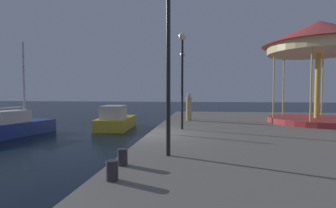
{
  "coord_description": "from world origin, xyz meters",
  "views": [
    {
      "loc": [
        2.22,
        -10.59,
        2.54
      ],
      "look_at": [
        0.44,
        3.15,
        1.92
      ],
      "focal_mm": 26.57,
      "sensor_mm": 36.0,
      "label": 1
    }
  ],
  "objects_px": {
    "motorboat_yellow": "(116,120)",
    "bollard_south": "(112,170)",
    "lamp_post_mid_promenade": "(182,64)",
    "sailboat_blue": "(11,126)",
    "carousel": "(318,47)",
    "lamp_post_far_end": "(183,73)",
    "lamp_post_near_edge": "(168,42)",
    "person_mid_promenade": "(189,108)",
    "bollard_north": "(123,157)"
  },
  "relations": [
    {
      "from": "lamp_post_mid_promenade",
      "to": "bollard_south",
      "type": "bearing_deg",
      "value": -96.98
    },
    {
      "from": "lamp_post_mid_promenade",
      "to": "bollard_south",
      "type": "relative_size",
      "value": 11.48
    },
    {
      "from": "person_mid_promenade",
      "to": "sailboat_blue",
      "type": "bearing_deg",
      "value": -165.93
    },
    {
      "from": "bollard_south",
      "to": "person_mid_promenade",
      "type": "height_order",
      "value": "person_mid_promenade"
    },
    {
      "from": "lamp_post_mid_promenade",
      "to": "person_mid_promenade",
      "type": "distance_m",
      "value": 4.53
    },
    {
      "from": "motorboat_yellow",
      "to": "lamp_post_mid_promenade",
      "type": "bearing_deg",
      "value": -44.83
    },
    {
      "from": "carousel",
      "to": "bollard_south",
      "type": "distance_m",
      "value": 14.21
    },
    {
      "from": "sailboat_blue",
      "to": "lamp_post_mid_promenade",
      "type": "bearing_deg",
      "value": -7.38
    },
    {
      "from": "lamp_post_mid_promenade",
      "to": "bollard_south",
      "type": "height_order",
      "value": "lamp_post_mid_promenade"
    },
    {
      "from": "lamp_post_far_end",
      "to": "bollard_north",
      "type": "bearing_deg",
      "value": -93.31
    },
    {
      "from": "lamp_post_near_edge",
      "to": "person_mid_promenade",
      "type": "height_order",
      "value": "lamp_post_near_edge"
    },
    {
      "from": "lamp_post_mid_promenade",
      "to": "bollard_north",
      "type": "height_order",
      "value": "lamp_post_mid_promenade"
    },
    {
      "from": "person_mid_promenade",
      "to": "lamp_post_near_edge",
      "type": "bearing_deg",
      "value": -91.05
    },
    {
      "from": "motorboat_yellow",
      "to": "lamp_post_near_edge",
      "type": "relative_size",
      "value": 0.97
    },
    {
      "from": "person_mid_promenade",
      "to": "bollard_south",
      "type": "bearing_deg",
      "value": -95.3
    },
    {
      "from": "person_mid_promenade",
      "to": "bollard_north",
      "type": "bearing_deg",
      "value": -96.48
    },
    {
      "from": "carousel",
      "to": "bollard_north",
      "type": "height_order",
      "value": "carousel"
    },
    {
      "from": "lamp_post_mid_promenade",
      "to": "lamp_post_far_end",
      "type": "distance_m",
      "value": 5.08
    },
    {
      "from": "lamp_post_near_edge",
      "to": "lamp_post_far_end",
      "type": "distance_m",
      "value": 10.15
    },
    {
      "from": "sailboat_blue",
      "to": "person_mid_promenade",
      "type": "relative_size",
      "value": 3.3
    },
    {
      "from": "sailboat_blue",
      "to": "person_mid_promenade",
      "type": "bearing_deg",
      "value": 14.07
    },
    {
      "from": "carousel",
      "to": "lamp_post_mid_promenade",
      "type": "distance_m",
      "value": 8.42
    },
    {
      "from": "motorboat_yellow",
      "to": "lamp_post_far_end",
      "type": "relative_size",
      "value": 0.99
    },
    {
      "from": "lamp_post_far_end",
      "to": "bollard_north",
      "type": "distance_m",
      "value": 11.59
    },
    {
      "from": "lamp_post_near_edge",
      "to": "person_mid_promenade",
      "type": "distance_m",
      "value": 9.27
    },
    {
      "from": "bollard_north",
      "to": "person_mid_promenade",
      "type": "relative_size",
      "value": 0.23
    },
    {
      "from": "person_mid_promenade",
      "to": "lamp_post_far_end",
      "type": "bearing_deg",
      "value": 112.62
    },
    {
      "from": "lamp_post_far_end",
      "to": "person_mid_promenade",
      "type": "height_order",
      "value": "lamp_post_far_end"
    },
    {
      "from": "motorboat_yellow",
      "to": "lamp_post_near_edge",
      "type": "bearing_deg",
      "value": -63.45
    },
    {
      "from": "sailboat_blue",
      "to": "motorboat_yellow",
      "type": "height_order",
      "value": "sailboat_blue"
    },
    {
      "from": "sailboat_blue",
      "to": "lamp_post_mid_promenade",
      "type": "relative_size",
      "value": 1.23
    },
    {
      "from": "bollard_north",
      "to": "sailboat_blue",
      "type": "bearing_deg",
      "value": 140.87
    },
    {
      "from": "carousel",
      "to": "lamp_post_near_edge",
      "type": "xyz_separation_m",
      "value": [
        -7.57,
        -8.55,
        -1.27
      ]
    },
    {
      "from": "carousel",
      "to": "person_mid_promenade",
      "type": "distance_m",
      "value": 8.25
    },
    {
      "from": "sailboat_blue",
      "to": "carousel",
      "type": "height_order",
      "value": "carousel"
    },
    {
      "from": "lamp_post_far_end",
      "to": "bollard_north",
      "type": "xyz_separation_m",
      "value": [
        -0.65,
        -11.21,
        -2.87
      ]
    },
    {
      "from": "bollard_south",
      "to": "carousel",
      "type": "bearing_deg",
      "value": 51.58
    },
    {
      "from": "lamp_post_near_edge",
      "to": "carousel",
      "type": "bearing_deg",
      "value": 48.46
    },
    {
      "from": "lamp_post_mid_promenade",
      "to": "bollard_north",
      "type": "xyz_separation_m",
      "value": [
        -0.99,
        -6.13,
        -2.91
      ]
    },
    {
      "from": "motorboat_yellow",
      "to": "bollard_south",
      "type": "xyz_separation_m",
      "value": [
        4.19,
        -12.2,
        0.39
      ]
    },
    {
      "from": "bollard_north",
      "to": "motorboat_yellow",
      "type": "bearing_deg",
      "value": 110.05
    },
    {
      "from": "lamp_post_far_end",
      "to": "lamp_post_mid_promenade",
      "type": "bearing_deg",
      "value": -86.15
    },
    {
      "from": "carousel",
      "to": "lamp_post_near_edge",
      "type": "distance_m",
      "value": 11.49
    },
    {
      "from": "lamp_post_mid_promenade",
      "to": "motorboat_yellow",
      "type": "bearing_deg",
      "value": 135.17
    },
    {
      "from": "bollard_south",
      "to": "lamp_post_far_end",
      "type": "bearing_deg",
      "value": 87.5
    },
    {
      "from": "lamp_post_far_end",
      "to": "bollard_south",
      "type": "height_order",
      "value": "lamp_post_far_end"
    },
    {
      "from": "sailboat_blue",
      "to": "lamp_post_mid_promenade",
      "type": "height_order",
      "value": "sailboat_blue"
    },
    {
      "from": "sailboat_blue",
      "to": "lamp_post_mid_promenade",
      "type": "distance_m",
      "value": 10.76
    },
    {
      "from": "lamp_post_near_edge",
      "to": "person_mid_promenade",
      "type": "relative_size",
      "value": 2.69
    },
    {
      "from": "lamp_post_near_edge",
      "to": "lamp_post_far_end",
      "type": "xyz_separation_m",
      "value": [
        -0.33,
        10.14,
        -0.06
      ]
    }
  ]
}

